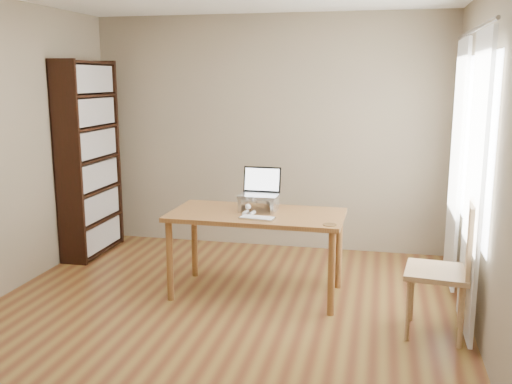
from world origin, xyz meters
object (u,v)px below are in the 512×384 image
desk (257,222)px  cat (256,202)px  bookshelf (89,159)px  laptop (260,188)px  keyboard (257,218)px  chair (449,264)px

desk → cat: size_ratio=3.10×
bookshelf → desk: 2.23m
desk → laptop: (0.00, 0.14, 0.28)m
cat → bookshelf: bearing=167.5°
bookshelf → cat: 2.14m
keyboard → cat: (-0.08, 0.33, 0.06)m
keyboard → chair: size_ratio=0.30×
cat → chair: bearing=-14.2°
bookshelf → laptop: bearing=-18.4°
bookshelf → chair: (3.62, -1.33, -0.49)m
bookshelf → laptop: (2.04, -0.68, -0.11)m
keyboard → cat: size_ratio=0.63×
laptop → chair: size_ratio=0.34×
desk → chair: chair is taller
laptop → desk: bearing=-89.1°
bookshelf → keyboard: size_ratio=6.73×
cat → chair: 1.74m
chair → bookshelf: bearing=166.5°
keyboard → desk: bearing=111.4°
bookshelf → desk: bearing=-21.9°
laptop → chair: bearing=-21.5°
bookshelf → laptop: size_ratio=6.04×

